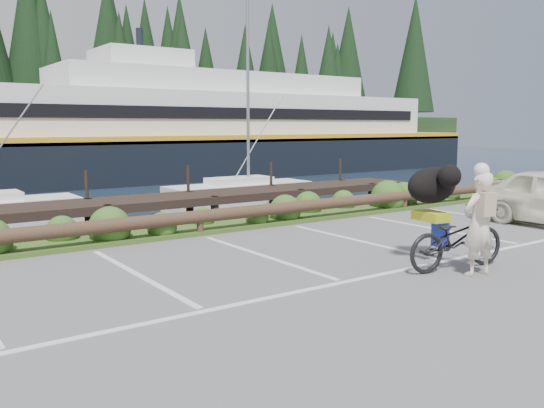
# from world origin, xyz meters

# --- Properties ---
(ground) EXTENTS (72.00, 72.00, 0.00)m
(ground) POSITION_xyz_m (0.00, 0.00, 0.00)
(ground) COLOR #59585B
(vegetation_strip) EXTENTS (34.00, 1.60, 0.10)m
(vegetation_strip) POSITION_xyz_m (0.00, 5.30, 0.05)
(vegetation_strip) COLOR #3D5B21
(vegetation_strip) RESTS_ON ground
(log_rail) EXTENTS (32.00, 0.30, 0.60)m
(log_rail) POSITION_xyz_m (0.00, 4.60, 0.00)
(log_rail) COLOR #443021
(log_rail) RESTS_ON ground
(bicycle) EXTENTS (2.21, 1.04, 1.12)m
(bicycle) POSITION_xyz_m (2.25, -0.89, 0.56)
(bicycle) COLOR black
(bicycle) RESTS_ON ground
(cyclist) EXTENTS (0.71, 0.52, 1.80)m
(cyclist) POSITION_xyz_m (2.18, -1.38, 0.90)
(cyclist) COLOR beige
(cyclist) RESTS_ON ground
(dog) EXTENTS (0.74, 1.26, 0.68)m
(dog) POSITION_xyz_m (2.35, -0.22, 1.46)
(dog) COLOR black
(dog) RESTS_ON bicycle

